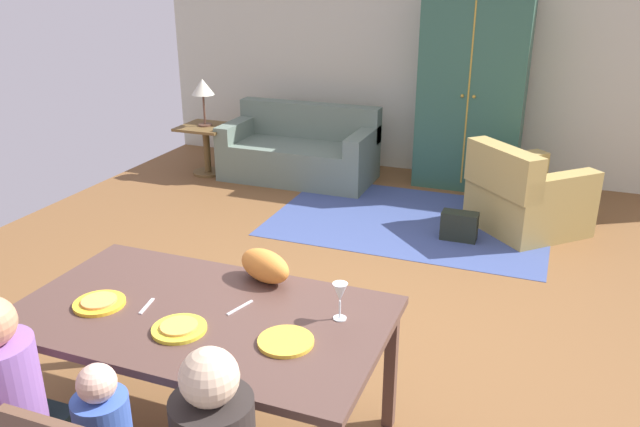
% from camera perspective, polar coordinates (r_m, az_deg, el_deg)
% --- Properties ---
extents(ground_plane, '(7.16, 6.26, 0.02)m').
position_cam_1_polar(ground_plane, '(4.91, 4.01, -6.81)').
color(ground_plane, brown).
extents(back_wall, '(7.16, 0.10, 2.70)m').
position_cam_1_polar(back_wall, '(7.50, 11.77, 13.62)').
color(back_wall, beige).
rests_on(back_wall, ground_plane).
extents(dining_table, '(1.79, 1.02, 0.76)m').
position_cam_1_polar(dining_table, '(3.16, -10.65, -9.75)').
color(dining_table, '#4E362E').
rests_on(dining_table, ground_plane).
extents(plate_near_man, '(0.25, 0.25, 0.02)m').
position_cam_1_polar(plate_near_man, '(3.30, -19.23, -7.65)').
color(plate_near_man, yellow).
rests_on(plate_near_man, dining_table).
extents(pizza_near_man, '(0.17, 0.17, 0.01)m').
position_cam_1_polar(pizza_near_man, '(3.29, -19.27, -7.42)').
color(pizza_near_man, '#E2954D').
rests_on(pizza_near_man, plate_near_man).
extents(plate_near_child, '(0.25, 0.25, 0.02)m').
position_cam_1_polar(plate_near_child, '(2.99, -12.55, -10.10)').
color(plate_near_child, yellow).
rests_on(plate_near_child, dining_table).
extents(pizza_near_child, '(0.17, 0.17, 0.01)m').
position_cam_1_polar(pizza_near_child, '(2.98, -12.57, -9.86)').
color(pizza_near_child, gold).
rests_on(pizza_near_child, plate_near_child).
extents(plate_near_woman, '(0.25, 0.25, 0.02)m').
position_cam_1_polar(plate_near_woman, '(2.84, -3.10, -11.42)').
color(plate_near_woman, yellow).
rests_on(plate_near_woman, dining_table).
extents(wine_glass, '(0.07, 0.07, 0.19)m').
position_cam_1_polar(wine_glass, '(2.95, 1.81, -7.24)').
color(wine_glass, silver).
rests_on(wine_glass, dining_table).
extents(fork, '(0.04, 0.15, 0.01)m').
position_cam_1_polar(fork, '(3.22, -15.33, -8.04)').
color(fork, silver).
rests_on(fork, dining_table).
extents(knife, '(0.06, 0.17, 0.01)m').
position_cam_1_polar(knife, '(3.12, -7.22, -8.40)').
color(knife, silver).
rests_on(knife, dining_table).
extents(person_man, '(0.30, 0.40, 1.11)m').
position_cam_1_polar(person_man, '(3.10, -25.56, -16.33)').
color(person_man, '#27444A').
rests_on(person_man, ground_plane).
extents(cat, '(0.36, 0.26, 0.17)m').
position_cam_1_polar(cat, '(3.33, -4.98, -4.71)').
color(cat, orange).
rests_on(cat, dining_table).
extents(area_rug, '(2.60, 1.80, 0.01)m').
position_cam_1_polar(area_rug, '(6.22, 8.12, -0.57)').
color(area_rug, '#3A4B82').
rests_on(area_rug, ground_plane).
extents(couch, '(1.71, 0.86, 0.82)m').
position_cam_1_polar(couch, '(7.34, -1.78, 5.53)').
color(couch, slate).
rests_on(couch, ground_plane).
extents(armchair, '(1.21, 1.21, 0.82)m').
position_cam_1_polar(armchair, '(6.14, 17.97, 1.42)').
color(armchair, '#A78F4E').
rests_on(armchair, ground_plane).
extents(armoire, '(1.10, 0.59, 2.10)m').
position_cam_1_polar(armoire, '(7.11, 13.55, 10.63)').
color(armoire, '#2F5A47').
rests_on(armoire, ground_plane).
extents(side_table, '(0.56, 0.56, 0.58)m').
position_cam_1_polar(side_table, '(7.58, -10.19, 6.29)').
color(side_table, brown).
rests_on(side_table, ground_plane).
extents(table_lamp, '(0.26, 0.26, 0.54)m').
position_cam_1_polar(table_lamp, '(7.44, -10.51, 10.99)').
color(table_lamp, brown).
rests_on(table_lamp, side_table).
extents(handbag, '(0.32, 0.16, 0.26)m').
position_cam_1_polar(handbag, '(5.82, 12.42, -1.12)').
color(handbag, black).
rests_on(handbag, ground_plane).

